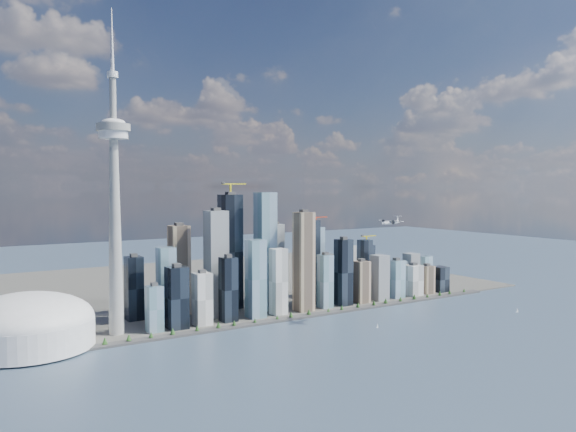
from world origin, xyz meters
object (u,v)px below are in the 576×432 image
needle_tower (114,198)px  airplane (391,222)px  dome_stadium (28,325)px  sailboat_west (377,326)px  sailboat_east (517,311)px

needle_tower → airplane: needle_tower is taller
airplane → dome_stadium: bearing=148.5°
needle_tower → sailboat_west: size_ratio=66.24×
needle_tower → dome_stadium: 241.40m
dome_stadium → sailboat_west: (555.94, -186.07, -36.77)m
airplane → sailboat_east: size_ratio=6.08×
airplane → sailboat_west: (-42.26, -13.29, -186.82)m
sailboat_east → sailboat_west: bearing=173.5°
needle_tower → dome_stadium: needle_tower is taller
dome_stadium → sailboat_west: size_ratio=24.07×
airplane → sailboat_east: bearing=-29.3°
airplane → sailboat_west: airplane is taller
needle_tower → sailboat_east: bearing=-18.8°
needle_tower → sailboat_west: (415.94, -196.07, -233.17)m
needle_tower → sailboat_east: needle_tower is taller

